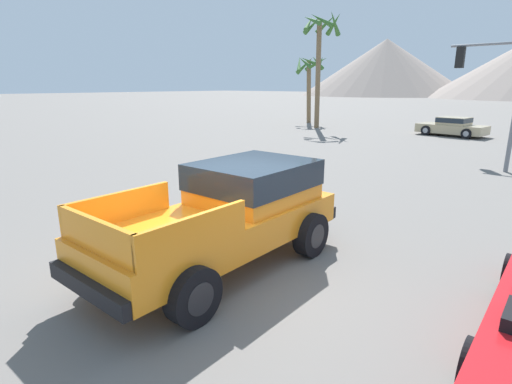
# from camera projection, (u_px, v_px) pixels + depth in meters

# --- Properties ---
(ground_plane) EXTENTS (320.00, 320.00, 0.00)m
(ground_plane) POSITION_uv_depth(u_px,v_px,m) (235.00, 271.00, 7.04)
(ground_plane) COLOR slate
(orange_pickup_truck) EXTENTS (2.33, 5.08, 1.79)m
(orange_pickup_truck) POSITION_uv_depth(u_px,v_px,m) (233.00, 208.00, 7.22)
(orange_pickup_truck) COLOR orange
(orange_pickup_truck) RESTS_ON ground_plane
(parked_car_tan) EXTENTS (4.22, 2.28, 1.19)m
(parked_car_tan) POSITION_uv_depth(u_px,v_px,m) (452.00, 126.00, 25.58)
(parked_car_tan) COLOR tan
(parked_car_tan) RESTS_ON ground_plane
(traffic_light_main) EXTENTS (3.71, 0.38, 5.11)m
(traffic_light_main) POSITION_uv_depth(u_px,v_px,m) (502.00, 75.00, 16.96)
(traffic_light_main) COLOR slate
(traffic_light_main) RESTS_ON ground_plane
(palm_tree_tall) EXTENTS (2.78, 2.86, 8.20)m
(palm_tree_tall) POSITION_uv_depth(u_px,v_px,m) (320.00, 43.00, 28.93)
(palm_tree_tall) COLOR brown
(palm_tree_tall) RESTS_ON ground_plane
(palm_tree_short) EXTENTS (2.69, 2.74, 5.61)m
(palm_tree_short) POSITION_uv_depth(u_px,v_px,m) (310.00, 72.00, 33.50)
(palm_tree_short) COLOR brown
(palm_tree_short) RESTS_ON ground_plane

